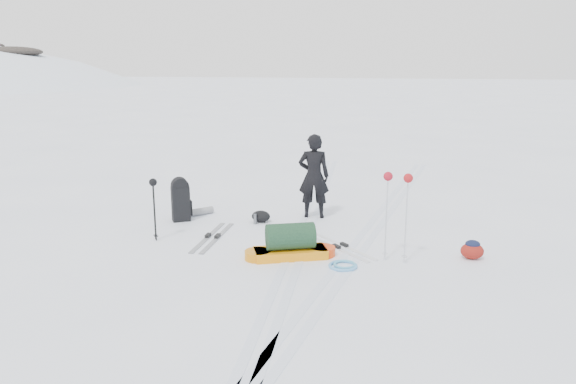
# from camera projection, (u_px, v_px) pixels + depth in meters

# --- Properties ---
(ground) EXTENTS (200.00, 200.00, 0.00)m
(ground) POSITION_uv_depth(u_px,v_px,m) (299.00, 244.00, 10.68)
(ground) COLOR white
(ground) RESTS_ON ground
(ski_tracks) EXTENTS (3.38, 17.97, 0.01)m
(ski_tracks) POSITION_uv_depth(u_px,v_px,m) (337.00, 232.00, 11.38)
(ski_tracks) COLOR silver
(ski_tracks) RESTS_ON ground
(skier) EXTENTS (0.73, 0.53, 1.86)m
(skier) POSITION_uv_depth(u_px,v_px,m) (314.00, 176.00, 12.26)
(skier) COLOR black
(skier) RESTS_ON ground
(pulk_sled) EXTENTS (1.68, 1.05, 0.62)m
(pulk_sled) POSITION_uv_depth(u_px,v_px,m) (290.00, 244.00, 9.88)
(pulk_sled) COLOR orange
(pulk_sled) RESTS_ON ground
(expedition_rucksack) EXTENTS (0.73, 1.01, 0.95)m
(expedition_rucksack) POSITION_uv_depth(u_px,v_px,m) (183.00, 200.00, 12.16)
(expedition_rucksack) COLOR black
(expedition_rucksack) RESTS_ON ground
(ski_poles_black) EXTENTS (0.15, 0.15, 1.22)m
(ski_poles_black) POSITION_uv_depth(u_px,v_px,m) (153.00, 190.00, 10.66)
(ski_poles_black) COLOR black
(ski_poles_black) RESTS_ON ground
(ski_poles_silver) EXTENTS (0.49, 0.24, 1.57)m
(ski_poles_silver) POSITION_uv_depth(u_px,v_px,m) (398.00, 188.00, 9.44)
(ski_poles_silver) COLOR silver
(ski_poles_silver) RESTS_ON ground
(touring_skis_grey) EXTENTS (0.34, 1.96, 0.07)m
(touring_skis_grey) POSITION_uv_depth(u_px,v_px,m) (213.00, 237.00, 11.02)
(touring_skis_grey) COLOR #9A9DA2
(touring_skis_grey) RESTS_ON ground
(touring_skis_white) EXTENTS (1.48, 1.49, 0.07)m
(touring_skis_white) POSITION_uv_depth(u_px,v_px,m) (340.00, 247.00, 10.44)
(touring_skis_white) COLOR silver
(touring_skis_white) RESTS_ON ground
(rope_coil) EXTENTS (0.56, 0.56, 0.06)m
(rope_coil) POSITION_uv_depth(u_px,v_px,m) (344.00, 265.00, 9.46)
(rope_coil) COLOR #5AA2DB
(rope_coil) RESTS_ON ground
(small_daypack) EXTENTS (0.41, 0.31, 0.34)m
(small_daypack) POSITION_uv_depth(u_px,v_px,m) (472.00, 250.00, 9.82)
(small_daypack) COLOR maroon
(small_daypack) RESTS_ON ground
(thermos_pair) EXTENTS (0.16, 0.27, 0.26)m
(thermos_pair) POSITION_uv_depth(u_px,v_px,m) (258.00, 217.00, 11.99)
(thermos_pair) COLOR slate
(thermos_pair) RESTS_ON ground
(stuff_sack) EXTENTS (0.45, 0.37, 0.25)m
(stuff_sack) POSITION_uv_depth(u_px,v_px,m) (261.00, 216.00, 12.07)
(stuff_sack) COLOR black
(stuff_sack) RESTS_ON ground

